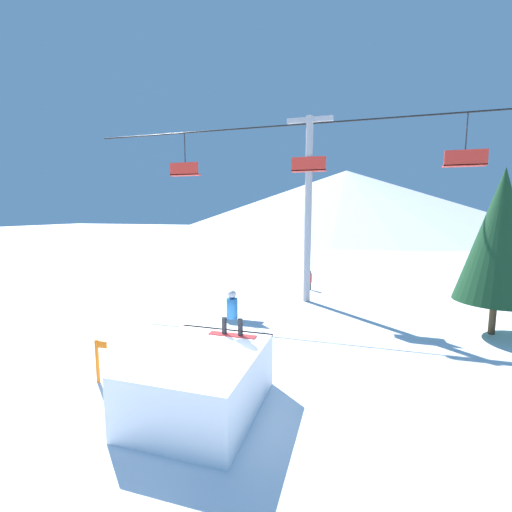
{
  "coord_description": "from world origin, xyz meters",
  "views": [
    {
      "loc": [
        3.37,
        -7.08,
        4.94
      ],
      "look_at": [
        -0.24,
        4.98,
        3.31
      ],
      "focal_mm": 24.0,
      "sensor_mm": 36.0,
      "label": 1
    }
  ],
  "objects_px": {
    "trail_marker": "(98,360)",
    "distant_skier": "(310,279)",
    "pine_tree_near": "(500,236)",
    "snow_ramp": "(201,381)",
    "snowboarder": "(232,313)"
  },
  "relations": [
    {
      "from": "snow_ramp",
      "to": "trail_marker",
      "type": "xyz_separation_m",
      "value": [
        -3.47,
        0.4,
        -0.06
      ]
    },
    {
      "from": "trail_marker",
      "to": "distant_skier",
      "type": "bearing_deg",
      "value": 72.86
    },
    {
      "from": "distant_skier",
      "to": "snow_ramp",
      "type": "bearing_deg",
      "value": -93.12
    },
    {
      "from": "pine_tree_near",
      "to": "trail_marker",
      "type": "distance_m",
      "value": 15.07
    },
    {
      "from": "snowboarder",
      "to": "trail_marker",
      "type": "xyz_separation_m",
      "value": [
        -3.81,
        -0.91,
        -1.46
      ]
    },
    {
      "from": "snow_ramp",
      "to": "pine_tree_near",
      "type": "bearing_deg",
      "value": 42.79
    },
    {
      "from": "snowboarder",
      "to": "distant_skier",
      "type": "relative_size",
      "value": 1.11
    },
    {
      "from": "snow_ramp",
      "to": "distant_skier",
      "type": "xyz_separation_m",
      "value": [
        0.77,
        14.14,
        -0.09
      ]
    },
    {
      "from": "snow_ramp",
      "to": "distant_skier",
      "type": "relative_size",
      "value": 2.86
    },
    {
      "from": "snow_ramp",
      "to": "snowboarder",
      "type": "bearing_deg",
      "value": 75.26
    },
    {
      "from": "snowboarder",
      "to": "trail_marker",
      "type": "height_order",
      "value": "snowboarder"
    },
    {
      "from": "snowboarder",
      "to": "distant_skier",
      "type": "bearing_deg",
      "value": 88.1
    },
    {
      "from": "pine_tree_near",
      "to": "snow_ramp",
      "type": "bearing_deg",
      "value": -137.21
    },
    {
      "from": "snow_ramp",
      "to": "pine_tree_near",
      "type": "height_order",
      "value": "pine_tree_near"
    },
    {
      "from": "trail_marker",
      "to": "pine_tree_near",
      "type": "bearing_deg",
      "value": 32.42
    }
  ]
}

